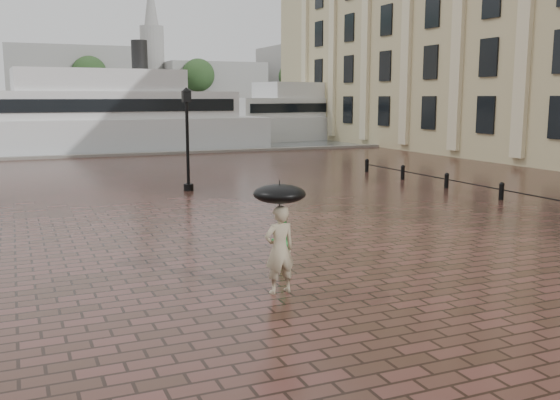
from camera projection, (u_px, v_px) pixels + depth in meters
name	position (u px, v px, depth m)	size (l,w,h in m)	color
ground	(220.00, 283.00, 13.96)	(300.00, 300.00, 0.00)	#342017
harbour_water	(41.00, 124.00, 97.44)	(240.00, 240.00, 0.00)	#454E53
quay_edge	(79.00, 158.00, 43.00)	(80.00, 0.60, 0.30)	slate
far_shore	(29.00, 110.00, 158.98)	(300.00, 60.00, 2.00)	#4C4C47
distant_skyline	(221.00, 77.00, 167.18)	(102.50, 22.00, 33.00)	gray
far_trees	(29.00, 73.00, 137.65)	(188.00, 8.00, 13.50)	#2D2119
bollard_row	(501.00, 190.00, 25.22)	(0.22, 21.22, 0.73)	black
adult_pedestrian	(279.00, 250.00, 13.13)	(0.69, 0.45, 1.89)	tan
child_pedestrian	(281.00, 241.00, 15.40)	(0.59, 0.46, 1.21)	green
ferry_near	(102.00, 118.00, 48.05)	(26.17, 7.43, 8.50)	silver
ferry_far	(310.00, 116.00, 62.32)	(23.71, 10.73, 7.56)	silver
umbrella	(279.00, 194.00, 12.94)	(1.10, 1.10, 1.20)	black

